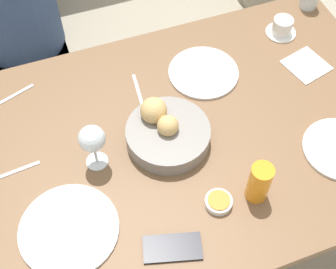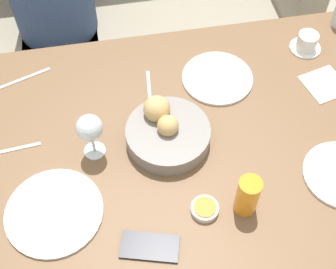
% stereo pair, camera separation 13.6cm
% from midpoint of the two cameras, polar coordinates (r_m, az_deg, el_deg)
% --- Properties ---
extents(ground_plane, '(10.00, 10.00, 0.00)m').
position_cam_midpoint_polar(ground_plane, '(2.05, 4.07, -12.23)').
color(ground_plane, '#A89E89').
extents(dining_table, '(1.37, 0.92, 0.73)m').
position_cam_midpoint_polar(dining_table, '(1.48, 5.51, -2.51)').
color(dining_table, brown).
rests_on(dining_table, ground_plane).
extents(couch, '(1.76, 0.70, 0.88)m').
position_cam_midpoint_polar(couch, '(2.40, -4.66, 14.09)').
color(couch, '#9E937F').
rests_on(couch, ground_plane).
extents(seated_person, '(0.35, 0.46, 1.18)m').
position_cam_midpoint_polar(seated_person, '(2.17, -11.69, 14.07)').
color(seated_person, '#23232D').
rests_on(seated_person, ground_plane).
extents(bread_basket, '(0.25, 0.25, 0.12)m').
position_cam_midpoint_polar(bread_basket, '(1.36, 2.69, 0.18)').
color(bread_basket, gray).
rests_on(bread_basket, dining_table).
extents(plate_near_left, '(0.26, 0.26, 0.01)m').
position_cam_midpoint_polar(plate_near_left, '(1.29, -10.77, -9.52)').
color(plate_near_left, white).
rests_on(plate_near_left, dining_table).
extents(plate_far_center, '(0.23, 0.23, 0.01)m').
position_cam_midpoint_polar(plate_far_center, '(1.55, 8.56, 6.66)').
color(plate_far_center, white).
rests_on(plate_far_center, dining_table).
extents(juice_glass, '(0.06, 0.06, 0.13)m').
position_cam_midpoint_polar(juice_glass, '(1.25, 12.79, -7.53)').
color(juice_glass, orange).
rests_on(juice_glass, dining_table).
extents(wine_glass, '(0.08, 0.08, 0.16)m').
position_cam_midpoint_polar(wine_glass, '(1.28, -6.52, 0.30)').
color(wine_glass, silver).
rests_on(wine_glass, dining_table).
extents(coffee_cup, '(0.11, 0.11, 0.06)m').
position_cam_midpoint_polar(coffee_cup, '(1.70, 18.81, 10.43)').
color(coffee_cup, white).
rests_on(coffee_cup, dining_table).
extents(jam_bowl_honey, '(0.07, 0.07, 0.02)m').
position_cam_midpoint_polar(jam_bowl_honey, '(1.27, 7.61, -9.20)').
color(jam_bowl_honey, white).
rests_on(jam_bowl_honey, dining_table).
extents(fork_silver, '(0.19, 0.03, 0.00)m').
position_cam_midpoint_polar(fork_silver, '(1.42, -16.46, -2.11)').
color(fork_silver, '#B7B7BC').
rests_on(fork_silver, dining_table).
extents(knife_silver, '(0.19, 0.07, 0.00)m').
position_cam_midpoint_polar(knife_silver, '(1.59, -15.05, 6.37)').
color(knife_silver, '#B7B7BC').
rests_on(knife_silver, dining_table).
extents(spoon_coffee, '(0.03, 0.15, 0.00)m').
position_cam_midpoint_polar(spoon_coffee, '(1.51, 0.26, 5.54)').
color(spoon_coffee, '#B7B7BC').
rests_on(spoon_coffee, dining_table).
extents(napkin, '(0.15, 0.15, 0.00)m').
position_cam_midpoint_polar(napkin, '(1.63, 20.89, 5.58)').
color(napkin, white).
rests_on(napkin, dining_table).
extents(cell_phone, '(0.16, 0.11, 0.01)m').
position_cam_midpoint_polar(cell_phone, '(1.23, 1.01, -13.76)').
color(cell_phone, black).
rests_on(cell_phone, dining_table).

